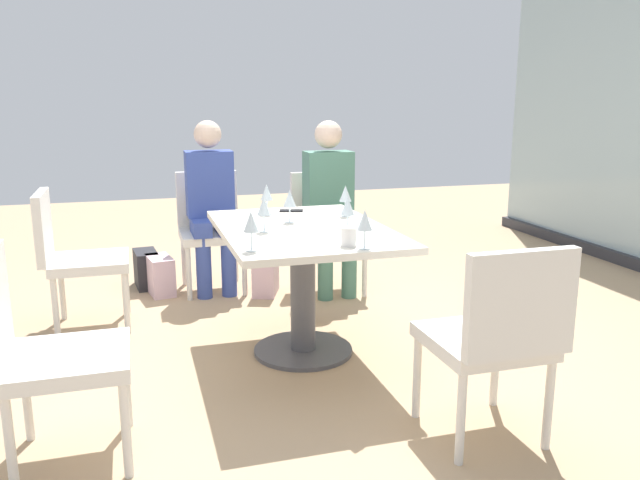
% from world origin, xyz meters
% --- Properties ---
extents(ground_plane, '(12.00, 12.00, 0.00)m').
position_xyz_m(ground_plane, '(0.00, 0.00, 0.00)').
color(ground_plane, tan).
extents(dining_table_main, '(1.29, 0.88, 0.73)m').
position_xyz_m(dining_table_main, '(0.00, 0.00, 0.55)').
color(dining_table_main, silver).
rests_on(dining_table_main, ground_plane).
extents(chair_side_end, '(0.50, 0.46, 0.87)m').
position_xyz_m(chair_side_end, '(-1.45, -0.33, 0.50)').
color(chair_side_end, silver).
rests_on(chair_side_end, ground_plane).
extents(chair_far_left, '(0.50, 0.46, 0.87)m').
position_xyz_m(chair_far_left, '(-1.17, 0.50, 0.50)').
color(chair_far_left, silver).
rests_on(chair_far_left, ground_plane).
extents(chair_far_right, '(0.50, 0.46, 0.87)m').
position_xyz_m(chair_far_right, '(1.17, 0.50, 0.50)').
color(chair_far_right, silver).
rests_on(chair_far_right, ground_plane).
extents(chair_front_left, '(0.46, 0.50, 0.87)m').
position_xyz_m(chair_front_left, '(-0.78, -1.26, 0.50)').
color(chair_front_left, silver).
rests_on(chair_front_left, ground_plane).
extents(chair_front_right, '(0.46, 0.50, 0.87)m').
position_xyz_m(chair_front_right, '(0.78, -1.26, 0.50)').
color(chair_front_right, silver).
rests_on(chair_front_right, ground_plane).
extents(person_side_end, '(0.39, 0.34, 1.26)m').
position_xyz_m(person_side_end, '(-1.34, -0.33, 0.70)').
color(person_side_end, '#384C9E').
rests_on(person_side_end, ground_plane).
extents(person_far_left, '(0.39, 0.34, 1.26)m').
position_xyz_m(person_far_left, '(-1.06, 0.50, 0.70)').
color(person_far_left, '#4C7F6B').
rests_on(person_far_left, ground_plane).
extents(wine_glass_0, '(0.07, 0.07, 0.18)m').
position_xyz_m(wine_glass_0, '(0.19, 0.20, 0.86)').
color(wine_glass_0, silver).
rests_on(wine_glass_0, dining_table_main).
extents(wine_glass_1, '(0.07, 0.07, 0.18)m').
position_xyz_m(wine_glass_1, '(0.58, 0.14, 0.86)').
color(wine_glass_1, silver).
rests_on(wine_glass_1, dining_table_main).
extents(wine_glass_2, '(0.07, 0.07, 0.18)m').
position_xyz_m(wine_glass_2, '(-0.14, -0.04, 0.86)').
color(wine_glass_2, silver).
rests_on(wine_glass_2, dining_table_main).
extents(wine_glass_3, '(0.07, 0.07, 0.18)m').
position_xyz_m(wine_glass_3, '(0.07, -0.23, 0.86)').
color(wine_glass_3, silver).
rests_on(wine_glass_3, dining_table_main).
extents(wine_glass_4, '(0.07, 0.07, 0.18)m').
position_xyz_m(wine_glass_4, '(0.47, -0.37, 0.86)').
color(wine_glass_4, silver).
rests_on(wine_glass_4, dining_table_main).
extents(wine_glass_5, '(0.07, 0.07, 0.18)m').
position_xyz_m(wine_glass_5, '(-0.41, -0.11, 0.86)').
color(wine_glass_5, silver).
rests_on(wine_glass_5, dining_table_main).
extents(wine_glass_6, '(0.07, 0.07, 0.18)m').
position_xyz_m(wine_glass_6, '(-0.23, 0.33, 0.86)').
color(wine_glass_6, silver).
rests_on(wine_glass_6, dining_table_main).
extents(coffee_cup, '(0.08, 0.08, 0.09)m').
position_xyz_m(coffee_cup, '(0.50, 0.09, 0.78)').
color(coffee_cup, white).
rests_on(coffee_cup, dining_table_main).
extents(cell_phone_on_table, '(0.11, 0.16, 0.01)m').
position_xyz_m(cell_phone_on_table, '(-0.49, 0.06, 0.73)').
color(cell_phone_on_table, black).
rests_on(cell_phone_on_table, dining_table_main).
extents(handbag_0, '(0.32, 0.21, 0.28)m').
position_xyz_m(handbag_0, '(-1.37, -0.72, 0.14)').
color(handbag_0, beige).
rests_on(handbag_0, ground_plane).
extents(handbag_1, '(0.34, 0.25, 0.28)m').
position_xyz_m(handbag_1, '(-1.15, 0.03, 0.14)').
color(handbag_1, beige).
rests_on(handbag_1, ground_plane).
extents(handbag_2, '(0.31, 0.19, 0.28)m').
position_xyz_m(handbag_2, '(-1.58, -0.81, 0.14)').
color(handbag_2, '#232328').
rests_on(handbag_2, ground_plane).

